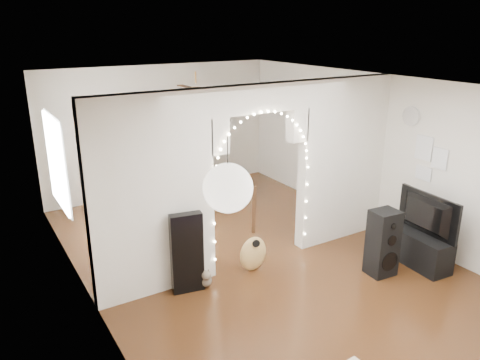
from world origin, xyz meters
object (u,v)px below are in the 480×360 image
floor_speaker (383,243)px  dining_table (158,169)px  acoustic_guitar (253,240)px  dining_chair_left (177,256)px  bookcase (174,163)px  dining_chair_right (167,196)px  media_console (418,249)px

floor_speaker → dining_table: floor_speaker is taller
acoustic_guitar → dining_chair_left: 1.16m
bookcase → dining_chair_right: (-0.50, -0.77, -0.41)m
floor_speaker → bookcase: bearing=107.6°
acoustic_guitar → floor_speaker: size_ratio=1.13×
dining_chair_right → dining_chair_left: bearing=-134.1°
acoustic_guitar → media_console: size_ratio=1.12×
floor_speaker → dining_chair_left: bearing=150.9°
floor_speaker → dining_table: (-1.61, 4.49, 0.19)m
acoustic_guitar → dining_chair_right: 2.99m
media_console → dining_chair_right: (-2.32, 4.13, 0.00)m
bookcase → dining_chair_left: bookcase is taller
dining_chair_left → bookcase: bearing=90.6°
dining_chair_right → floor_speaker: bearing=-92.2°
acoustic_guitar → media_console: bearing=-9.2°
acoustic_guitar → dining_chair_right: size_ratio=2.02×
dining_table → dining_chair_left: bearing=-110.8°
acoustic_guitar → dining_chair_left: acoustic_guitar is taller
floor_speaker → dining_chair_left: 3.00m
acoustic_guitar → floor_speaker: 1.86m
dining_table → dining_chair_right: 0.62m
bookcase → dining_table: bearing=-122.7°
dining_chair_left → dining_chair_right: dining_chair_right is taller
media_console → dining_chair_left: media_console is taller
floor_speaker → media_console: size_ratio=0.99×
dining_chair_left → floor_speaker: bearing=-9.5°
media_console → dining_table: (-2.30, 4.58, 0.43)m
dining_table → dining_chair_right: (-0.02, -0.45, -0.43)m
floor_speaker → bookcase: size_ratio=0.74×
dining_table → dining_chair_right: size_ratio=2.25×
media_console → bookcase: bearing=114.9°
bookcase → floor_speaker: bearing=-52.9°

